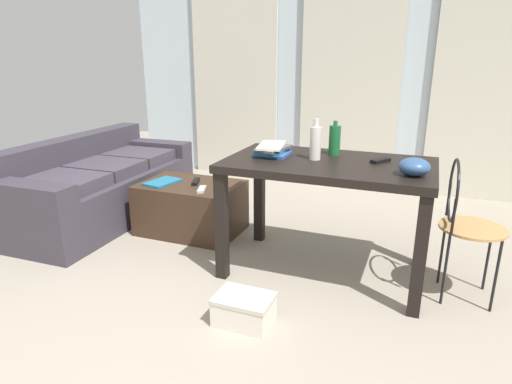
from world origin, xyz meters
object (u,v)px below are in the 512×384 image
at_px(tv_remote_secondary, 196,182).
at_px(bottle_far, 335,140).
at_px(craft_table, 328,178).
at_px(wire_chair, 463,214).
at_px(couch, 99,186).
at_px(magazine, 162,182).
at_px(coffee_table, 191,208).
at_px(shoebox, 244,309).
at_px(bottle_near, 315,142).
at_px(tv_remote_primary, 202,189).
at_px(bowl, 414,167).
at_px(book_stack, 272,150).
at_px(tv_remote_on_table, 381,161).

bearing_deg(tv_remote_secondary, bottle_far, -26.01).
height_order(craft_table, wire_chair, wire_chair).
bearing_deg(craft_table, couch, 172.33).
bearing_deg(magazine, coffee_table, 28.31).
distance_m(craft_table, tv_remote_secondary, 1.21).
height_order(magazine, shoebox, magazine).
bearing_deg(bottle_near, bottle_far, 65.20).
distance_m(craft_table, tv_remote_primary, 1.03).
height_order(wire_chair, tv_remote_primary, wire_chair).
bearing_deg(tv_remote_secondary, tv_remote_primary, -69.24).
relative_size(couch, craft_table, 1.46).
relative_size(craft_table, tv_remote_primary, 8.28).
bearing_deg(tv_remote_secondary, bowl, -36.38).
relative_size(couch, shoebox, 6.03).
height_order(wire_chair, magazine, wire_chair).
distance_m(book_stack, tv_remote_secondary, 0.89).
relative_size(bowl, tv_remote_primary, 1.09).
bearing_deg(bowl, bottle_far, 145.38).
distance_m(bottle_far, tv_remote_primary, 1.08).
relative_size(coffee_table, book_stack, 2.48).
bearing_deg(wire_chair, shoebox, -145.16).
bearing_deg(bowl, tv_remote_secondary, 164.17).
xyz_separation_m(couch, tv_remote_on_table, (2.43, -0.19, 0.49)).
xyz_separation_m(couch, bottle_near, (2.03, -0.27, 0.59)).
distance_m(tv_remote_on_table, shoebox, 1.23).
height_order(couch, tv_remote_secondary, couch).
bearing_deg(bowl, couch, 170.38).
bearing_deg(tv_remote_primary, magazine, 150.64).
bearing_deg(book_stack, tv_remote_secondary, 159.84).
xyz_separation_m(craft_table, tv_remote_on_table, (0.31, 0.09, 0.12)).
distance_m(bottle_near, bottle_far, 0.20).
bearing_deg(tv_remote_primary, bottle_near, -27.75).
bearing_deg(tv_remote_on_table, bowl, -18.27).
height_order(craft_table, shoebox, craft_table).
bearing_deg(craft_table, tv_remote_primary, 171.81).
distance_m(bottle_near, tv_remote_primary, 1.02).
bearing_deg(book_stack, tv_remote_on_table, 5.13).
relative_size(craft_table, wire_chair, 1.53).
xyz_separation_m(bottle_near, tv_remote_secondary, (-1.05, 0.29, -0.45)).
bearing_deg(coffee_table, tv_remote_on_table, -7.17).
xyz_separation_m(tv_remote_primary, shoebox, (0.74, -0.90, -0.34)).
xyz_separation_m(wire_chair, bottle_far, (-0.81, 0.21, 0.34)).
xyz_separation_m(wire_chair, tv_remote_on_table, (-0.50, 0.11, 0.25)).
height_order(bottle_far, tv_remote_primary, bottle_far).
bearing_deg(shoebox, couch, 150.81).
height_order(craft_table, bowl, bowl).
bearing_deg(bottle_near, couch, 172.45).
xyz_separation_m(bottle_far, bowl, (0.52, -0.36, -0.05)).
relative_size(couch, bottle_far, 8.30).
height_order(tv_remote_primary, shoebox, tv_remote_primary).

